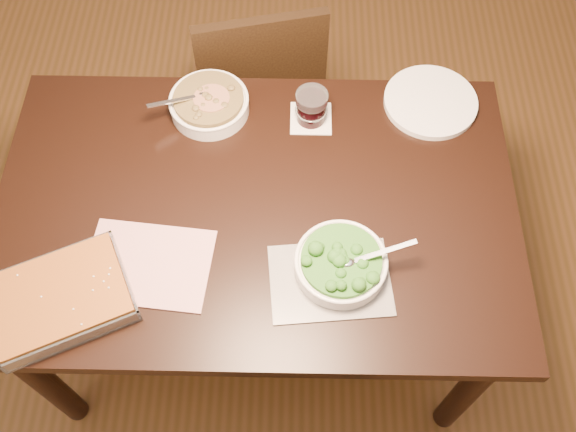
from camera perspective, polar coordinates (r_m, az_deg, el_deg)
The scene contains 11 objects.
ground at distance 2.38m, azimuth -2.11°, elevation -8.44°, with size 4.00×4.00×0.00m, color #432D13.
table at distance 1.79m, azimuth -2.77°, elevation -0.66°, with size 1.40×0.90×0.75m.
magazine_a at distance 1.66m, azimuth -12.31°, elevation -4.24°, with size 0.31×0.23×0.01m, color #A42E44.
magazine_b at distance 1.61m, azimuth 3.76°, elevation -5.73°, with size 0.30×0.21×0.01m, color #232229.
coaster at distance 1.88m, azimuth 2.05°, elevation 8.66°, with size 0.12×0.12×0.00m, color white.
stew_bowl at distance 1.89m, azimuth -7.03°, elevation 9.92°, with size 0.24×0.23×0.09m.
broccoli_bowl at distance 1.60m, azimuth 4.72°, elevation -4.23°, with size 0.26×0.23×0.09m.
baking_dish at distance 1.65m, azimuth -19.57°, elevation -6.94°, with size 0.40×0.36×0.06m.
wine_tumbler at distance 1.84m, azimuth 2.10°, elevation 9.73°, with size 0.09×0.09×0.10m.
dinner_plate at distance 1.95m, azimuth 12.55°, elevation 9.89°, with size 0.27×0.27×0.02m, color white.
chair_far at distance 2.31m, azimuth -2.62°, elevation 11.72°, with size 0.50×0.50×0.88m.
Camera 1 is at (0.10, -0.88, 2.21)m, focal length 40.00 mm.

